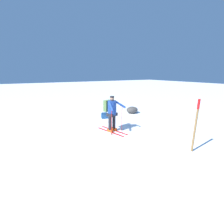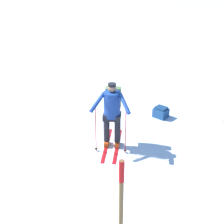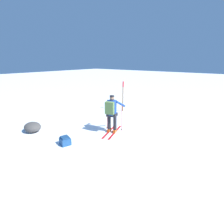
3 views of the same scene
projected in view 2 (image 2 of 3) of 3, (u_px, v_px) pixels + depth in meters
name	position (u px, v px, depth m)	size (l,w,h in m)	color
ground_plane	(77.00, 153.00, 7.62)	(80.00, 80.00, 0.00)	white
skier	(112.00, 109.00, 7.52)	(1.02, 1.67, 1.67)	red
dropped_backpack	(161.00, 112.00, 9.29)	(0.47, 0.44, 0.33)	navy
trail_marker	(121.00, 207.00, 4.40)	(0.08, 0.08, 1.87)	olive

